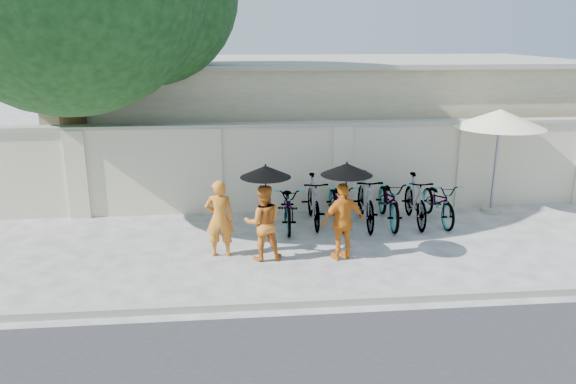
{
  "coord_description": "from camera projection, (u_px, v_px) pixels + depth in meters",
  "views": [
    {
      "loc": [
        -0.5,
        -9.49,
        4.09
      ],
      "look_at": [
        0.52,
        0.88,
        1.1
      ],
      "focal_mm": 35.0,
      "sensor_mm": 36.0,
      "label": 1
    }
  ],
  "objects": [
    {
      "name": "ground",
      "position": [
        264.0,
        264.0,
        10.25
      ],
      "size": [
        80.0,
        80.0,
        0.0
      ],
      "primitive_type": "plane",
      "color": "silver"
    },
    {
      "name": "bike_1",
      "position": [
        314.0,
        201.0,
        12.21
      ],
      "size": [
        0.53,
        1.8,
        1.08
      ],
      "primitive_type": "imported",
      "rotation": [
        0.0,
        0.0,
        -0.01
      ],
      "color": "gray",
      "rests_on": "ground"
    },
    {
      "name": "bike_3",
      "position": [
        366.0,
        200.0,
        12.12
      ],
      "size": [
        0.66,
        1.95,
        1.15
      ],
      "primitive_type": "imported",
      "rotation": [
        0.0,
        0.0,
        -0.06
      ],
      "color": "gray",
      "rests_on": "ground"
    },
    {
      "name": "building_behind",
      "position": [
        317.0,
        118.0,
        16.69
      ],
      "size": [
        14.0,
        6.0,
        3.2
      ],
      "primitive_type": "cube",
      "color": "beige",
      "rests_on": "ground"
    },
    {
      "name": "parasol_right",
      "position": [
        347.0,
        169.0,
        9.94
      ],
      "size": [
        0.93,
        0.93,
        1.02
      ],
      "color": "black",
      "rests_on": "ground"
    },
    {
      "name": "compound_wall",
      "position": [
        299.0,
        168.0,
        13.13
      ],
      "size": [
        20.0,
        0.3,
        2.0
      ],
      "primitive_type": "cube",
      "color": "beige",
      "rests_on": "ground"
    },
    {
      "name": "monk_left",
      "position": [
        220.0,
        218.0,
        10.44
      ],
      "size": [
        0.55,
        0.37,
        1.47
      ],
      "primitive_type": "imported",
      "rotation": [
        0.0,
        0.0,
        3.1
      ],
      "color": "orange",
      "rests_on": "ground"
    },
    {
      "name": "bike_0",
      "position": [
        289.0,
        205.0,
        12.05
      ],
      "size": [
        0.76,
        1.89,
        0.97
      ],
      "primitive_type": "imported",
      "rotation": [
        0.0,
        0.0,
        -0.06
      ],
      "color": "gray",
      "rests_on": "ground"
    },
    {
      "name": "parasol_center",
      "position": [
        265.0,
        171.0,
        9.94
      ],
      "size": [
        0.91,
        0.91,
        1.0
      ],
      "color": "black",
      "rests_on": "ground"
    },
    {
      "name": "monk_right",
      "position": [
        343.0,
        222.0,
        10.29
      ],
      "size": [
        0.92,
        0.59,
        1.46
      ],
      "primitive_type": "imported",
      "rotation": [
        0.0,
        0.0,
        3.44
      ],
      "color": "orange",
      "rests_on": "ground"
    },
    {
      "name": "bike_2",
      "position": [
        339.0,
        202.0,
        12.28
      ],
      "size": [
        0.67,
        1.84,
        0.96
      ],
      "primitive_type": "imported",
      "rotation": [
        0.0,
        0.0,
        0.02
      ],
      "color": "gray",
      "rests_on": "ground"
    },
    {
      "name": "bike_6",
      "position": [
        438.0,
        201.0,
        12.4
      ],
      "size": [
        0.68,
        1.81,
        0.94
      ],
      "primitive_type": "imported",
      "rotation": [
        0.0,
        0.0,
        0.03
      ],
      "color": "gray",
      "rests_on": "ground"
    },
    {
      "name": "monk_center",
      "position": [
        263.0,
        223.0,
        10.28
      ],
      "size": [
        0.72,
        0.57,
        1.43
      ],
      "primitive_type": "imported",
      "rotation": [
        0.0,
        0.0,
        3.19
      ],
      "color": "orange",
      "rests_on": "ground"
    },
    {
      "name": "bike_4",
      "position": [
        389.0,
        201.0,
        12.29
      ],
      "size": [
        0.81,
        2.01,
        1.04
      ],
      "primitive_type": "imported",
      "rotation": [
        0.0,
        0.0,
        -0.06
      ],
      "color": "gray",
      "rests_on": "ground"
    },
    {
      "name": "kerb",
      "position": [
        271.0,
        304.0,
        8.61
      ],
      "size": [
        40.0,
        0.16,
        0.12
      ],
      "primitive_type": "cube",
      "color": "#9FA08E",
      "rests_on": "ground"
    },
    {
      "name": "bike_5",
      "position": [
        415.0,
        200.0,
        12.25
      ],
      "size": [
        0.62,
        1.83,
        1.08
      ],
      "primitive_type": "imported",
      "rotation": [
        0.0,
        0.0,
        -0.06
      ],
      "color": "gray",
      "rests_on": "ground"
    },
    {
      "name": "patio_umbrella",
      "position": [
        500.0,
        120.0,
        12.64
      ],
      "size": [
        2.35,
        2.35,
        2.41
      ],
      "rotation": [
        0.0,
        0.0,
        -0.19
      ],
      "color": "#9FA08E",
      "rests_on": "ground"
    }
  ]
}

